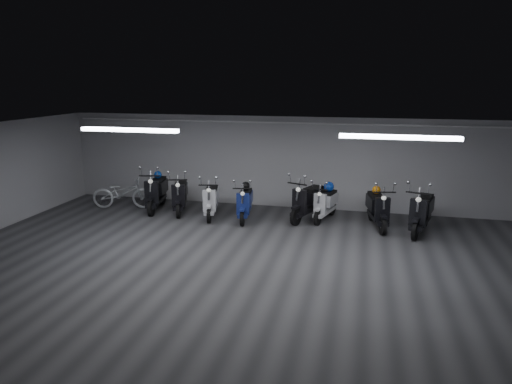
% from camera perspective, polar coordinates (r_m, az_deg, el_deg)
% --- Properties ---
extents(floor, '(14.00, 10.00, 0.01)m').
position_cam_1_polar(floor, '(9.84, -1.45, -9.50)').
color(floor, '#333336').
rests_on(floor, ground).
extents(ceiling, '(14.00, 10.00, 0.01)m').
position_cam_1_polar(ceiling, '(9.10, -1.55, 6.98)').
color(ceiling, gray).
rests_on(ceiling, ground).
extents(back_wall, '(14.00, 0.01, 2.80)m').
position_cam_1_polar(back_wall, '(14.15, 3.66, 3.66)').
color(back_wall, '#A4A4A7').
rests_on(back_wall, ground).
extents(front_wall, '(14.00, 0.01, 2.80)m').
position_cam_1_polar(front_wall, '(5.04, -16.73, -16.39)').
color(front_wall, '#A4A4A7').
rests_on(front_wall, ground).
extents(fluor_strip_left, '(2.40, 0.18, 0.08)m').
position_cam_1_polar(fluor_strip_left, '(11.15, -15.40, 7.41)').
color(fluor_strip_left, white).
rests_on(fluor_strip_left, ceiling).
extents(fluor_strip_right, '(2.40, 0.18, 0.08)m').
position_cam_1_polar(fluor_strip_right, '(9.82, 17.31, 6.49)').
color(fluor_strip_right, white).
rests_on(fluor_strip_right, ceiling).
extents(conduit, '(13.60, 0.05, 0.05)m').
position_cam_1_polar(conduit, '(13.90, 3.68, 8.55)').
color(conduit, white).
rests_on(conduit, back_wall).
extents(scooter_0, '(1.02, 2.08, 1.49)m').
position_cam_1_polar(scooter_0, '(14.21, -12.27, 0.70)').
color(scooter_0, black).
rests_on(scooter_0, floor).
extents(scooter_1, '(1.14, 1.98, 1.40)m').
position_cam_1_polar(scooter_1, '(13.84, -9.40, 0.30)').
color(scooter_1, black).
rests_on(scooter_1, floor).
extents(scooter_2, '(0.98, 1.88, 1.33)m').
position_cam_1_polar(scooter_2, '(13.27, -5.60, -0.31)').
color(scooter_2, silver).
rests_on(scooter_2, floor).
extents(scooter_4, '(0.80, 1.79, 1.29)m').
position_cam_1_polar(scooter_4, '(12.95, -1.39, -0.70)').
color(scooter_4, navy).
rests_on(scooter_4, floor).
extents(scooter_5, '(1.32, 2.03, 1.44)m').
position_cam_1_polar(scooter_5, '(13.00, 6.44, -0.38)').
color(scooter_5, black).
rests_on(scooter_5, floor).
extents(scooter_6, '(1.00, 1.77, 1.25)m').
position_cam_1_polar(scooter_6, '(13.06, 8.60, -0.80)').
color(scooter_6, silver).
rests_on(scooter_6, floor).
extents(scooter_7, '(1.00, 1.95, 1.39)m').
position_cam_1_polar(scooter_7, '(12.68, 14.86, -1.25)').
color(scooter_7, black).
rests_on(scooter_7, floor).
extents(scooter_8, '(1.21, 2.11, 1.49)m').
position_cam_1_polar(scooter_8, '(12.54, 19.86, -1.54)').
color(scooter_8, black).
rests_on(scooter_8, floor).
extents(bicycle, '(1.92, 1.05, 1.18)m').
position_cam_1_polar(bicycle, '(14.72, -16.21, 0.31)').
color(bicycle, silver).
rests_on(bicycle, floor).
extents(helmet_0, '(0.29, 0.29, 0.29)m').
position_cam_1_polar(helmet_0, '(13.20, 9.01, 0.65)').
color(helmet_0, '#0E339B').
rests_on(helmet_0, scooter_6).
extents(helmet_1, '(0.24, 0.24, 0.24)m').
position_cam_1_polar(helmet_1, '(14.41, -12.05, 2.10)').
color(helmet_1, navy).
rests_on(helmet_1, scooter_0).
extents(helmet_2, '(0.25, 0.25, 0.25)m').
position_cam_1_polar(helmet_2, '(13.11, -1.27, 0.75)').
color(helmet_2, black).
rests_on(helmet_2, scooter_4).
extents(helmet_3, '(0.23, 0.23, 0.23)m').
position_cam_1_polar(helmet_3, '(12.86, 14.67, 0.25)').
color(helmet_3, '#C66F0B').
rests_on(helmet_3, scooter_7).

